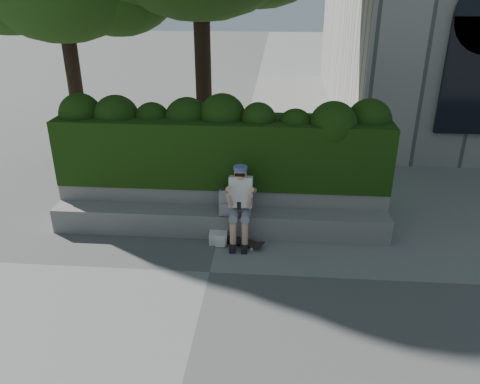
# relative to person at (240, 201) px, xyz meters

# --- Properties ---
(ground) EXTENTS (80.00, 80.00, 0.00)m
(ground) POSITION_rel_person_xyz_m (-0.40, -1.07, -0.75)
(ground) COLOR slate
(ground) RESTS_ON ground
(bench_ledge) EXTENTS (6.00, 0.45, 0.45)m
(bench_ledge) POSITION_rel_person_xyz_m (-0.40, 0.18, -0.53)
(bench_ledge) COLOR gray
(bench_ledge) RESTS_ON ground
(planter_wall) EXTENTS (6.00, 0.50, 0.75)m
(planter_wall) POSITION_rel_person_xyz_m (-0.40, 0.66, -0.38)
(planter_wall) COLOR gray
(planter_wall) RESTS_ON ground
(hedge) EXTENTS (6.00, 1.00, 1.20)m
(hedge) POSITION_rel_person_xyz_m (-0.40, 0.88, 0.60)
(hedge) COLOR black
(hedge) RESTS_ON planter_wall
(person) EXTENTS (0.40, 0.76, 1.38)m
(person) POSITION_rel_person_xyz_m (0.00, 0.00, 0.00)
(person) COLOR gray
(person) RESTS_ON ground
(skateboard) EXTENTS (0.81, 0.48, 0.08)m
(skateboard) POSITION_rel_person_xyz_m (-0.01, -0.17, -0.68)
(skateboard) COLOR black
(skateboard) RESTS_ON ground
(backpack_plaid) EXTENTS (0.31, 0.18, 0.44)m
(backpack_plaid) POSITION_rel_person_xyz_m (-0.22, 0.08, -0.08)
(backpack_plaid) COLOR #A1A1A6
(backpack_plaid) RESTS_ON bench_ledge
(backpack_ground) EXTENTS (0.32, 0.23, 0.20)m
(backpack_ground) POSITION_rel_person_xyz_m (-0.37, -0.15, -0.65)
(backpack_ground) COLOR silver
(backpack_ground) RESTS_ON ground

